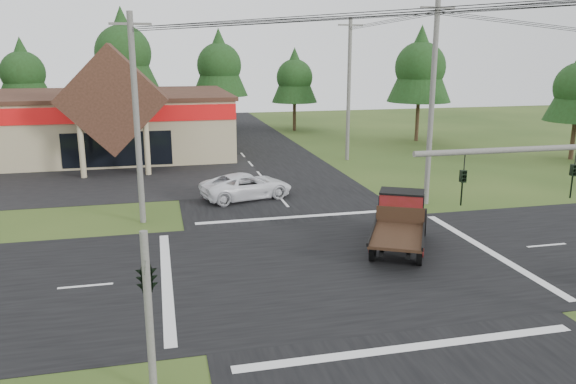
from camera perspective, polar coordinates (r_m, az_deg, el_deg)
name	(u,v)px	position (r m, az deg, el deg)	size (l,w,h in m)	color
ground	(338,264)	(23.67, 5.08, -7.32)	(120.00, 120.00, 0.00)	#283F16
road_ns	(338,264)	(23.67, 5.08, -7.30)	(12.00, 120.00, 0.02)	black
road_ew	(338,264)	(23.67, 5.08, -7.30)	(120.00, 12.00, 0.02)	black
parking_apron	(55,181)	(41.40, -22.58, 1.00)	(28.00, 14.00, 0.02)	black
cvs_building	(51,123)	(51.53, -22.96, 6.48)	(30.40, 18.20, 9.19)	tan
traffic_signal_corner	(146,262)	(14.50, -14.26, -6.95)	(0.53, 2.48, 4.40)	#595651
utility_pole_nw	(136,118)	(29.09, -15.14, 7.23)	(2.00, 0.30, 10.50)	#595651
utility_pole_ne	(432,102)	(32.69, 14.41, 8.87)	(2.00, 0.30, 11.50)	#595651
utility_pole_n	(349,89)	(45.54, 6.20, 10.39)	(2.00, 0.30, 11.20)	#595651
tree_row_b	(23,71)	(64.24, -25.36, 11.07)	(5.60, 5.60, 10.10)	#332316
tree_row_c	(123,50)	(61.96, -16.43, 13.64)	(7.28, 7.28, 13.13)	#332316
tree_row_d	(219,63)	(63.29, -7.01, 12.87)	(6.16, 6.16, 11.11)	#332316
tree_row_e	(295,76)	(62.77, 0.67, 11.74)	(5.04, 5.04, 9.09)	#332316
tree_side_ne	(420,65)	(56.73, 13.30, 12.48)	(6.16, 6.16, 11.11)	#332316
antique_flatbed_truck	(399,223)	(25.39, 11.24, -3.11)	(2.25, 5.89, 2.46)	#5B160D
white_pickup	(247,186)	(33.80, -4.22, 0.62)	(2.54, 5.50, 1.53)	white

